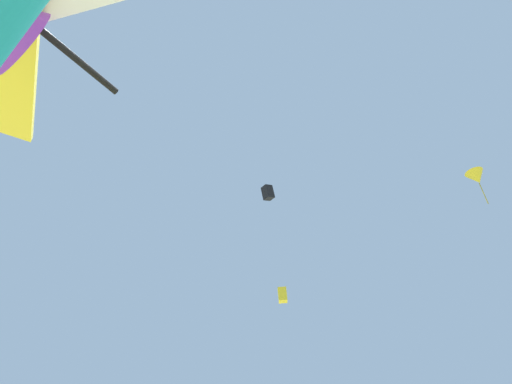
# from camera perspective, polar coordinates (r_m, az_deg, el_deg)

# --- Properties ---
(distant_kite_black_low_right) EXTENTS (0.77, 0.85, 0.90)m
(distant_kite_black_low_right) POSITION_cam_1_polar(r_m,az_deg,el_deg) (21.49, 1.76, -0.09)
(distant_kite_black_low_right) COLOR black
(distant_kite_yellow_mid_right) EXTENTS (1.70, 1.64, 2.82)m
(distant_kite_yellow_mid_right) POSITION_cam_1_polar(r_m,az_deg,el_deg) (31.05, 29.91, 1.88)
(distant_kite_yellow_mid_right) COLOR yellow
(distant_kite_yellow_low_left) EXTENTS (0.73, 0.69, 0.95)m
(distant_kite_yellow_low_left) POSITION_cam_1_polar(r_m,az_deg,el_deg) (25.98, 3.94, -14.99)
(distant_kite_yellow_low_left) COLOR yellow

